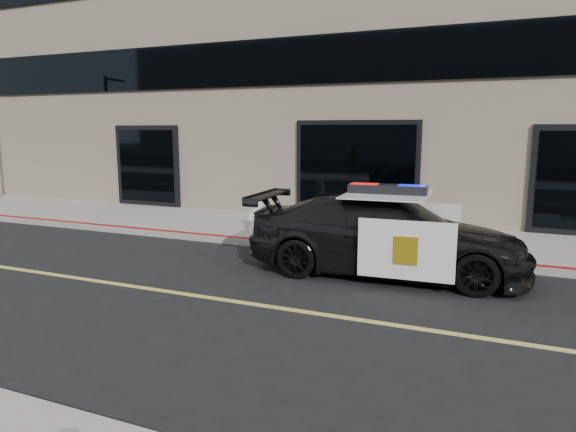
% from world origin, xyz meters
% --- Properties ---
extents(ground, '(120.00, 120.00, 0.00)m').
position_xyz_m(ground, '(0.00, 0.00, 0.00)').
color(ground, black).
rests_on(ground, ground).
extents(sidewalk_n, '(60.00, 3.50, 0.15)m').
position_xyz_m(sidewalk_n, '(0.00, 5.25, 0.07)').
color(sidewalk_n, gray).
rests_on(sidewalk_n, ground).
extents(building_n, '(60.00, 7.00, 12.00)m').
position_xyz_m(building_n, '(0.00, 10.50, 6.00)').
color(building_n, '#756856').
rests_on(building_n, ground).
extents(police_car, '(2.61, 5.26, 1.65)m').
position_xyz_m(police_car, '(0.83, 2.51, 0.74)').
color(police_car, black).
rests_on(police_car, ground).
extents(fire_hydrant, '(0.38, 0.52, 0.83)m').
position_xyz_m(fire_hydrant, '(-2.83, 4.51, 0.54)').
color(fire_hydrant, white).
rests_on(fire_hydrant, sidewalk_n).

